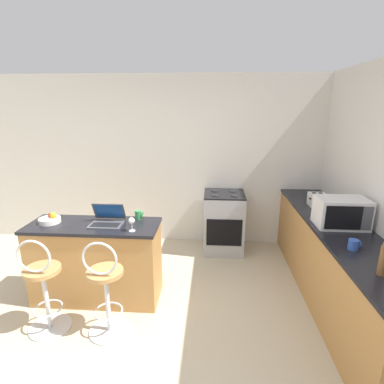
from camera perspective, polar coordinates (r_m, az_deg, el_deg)
ground_plane at (r=3.05m, az=-13.02°, el=-28.67°), size 20.00×20.00×0.00m
wall_back at (r=4.72m, az=-5.26°, el=5.75°), size 12.00×0.06×2.60m
breakfast_bar at (r=3.61m, az=-17.71°, el=-12.50°), size 1.42×0.54×0.90m
counter_right at (r=3.74m, az=25.55°, el=-12.31°), size 0.61×3.02×0.90m
bar_stool_near at (r=3.30m, az=-26.42°, el=-16.05°), size 0.40×0.40×1.00m
bar_stool_far at (r=3.06m, az=-16.10°, el=-17.58°), size 0.40×0.40×1.00m
laptop at (r=3.39m, az=-15.83°, el=-4.90°), size 0.35×0.29×0.21m
microwave at (r=3.52m, az=26.58°, el=-3.50°), size 0.51×0.34×0.31m
toaster at (r=4.09m, az=23.02°, el=-1.61°), size 0.22×0.31×0.16m
stove_range at (r=4.56m, az=6.02°, el=-5.72°), size 0.59×0.59×0.91m
fruit_bowl at (r=3.63m, az=-25.36°, el=-4.71°), size 0.23×0.23×0.11m
wine_glass_tall at (r=3.10m, az=-11.43°, el=-5.51°), size 0.07×0.07×0.15m
pepper_mill at (r=2.69m, az=32.65°, el=-10.75°), size 0.06×0.06×0.27m
mug_green at (r=3.44m, az=-10.15°, el=-4.29°), size 0.09×0.07×0.10m
mug_blue at (r=3.05m, az=28.41°, el=-8.78°), size 0.10×0.09×0.09m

